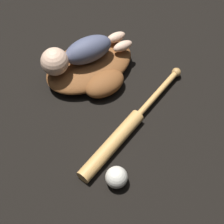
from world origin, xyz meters
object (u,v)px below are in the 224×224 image
object	(u,v)px
baseball_glove	(91,68)
baseball	(117,177)
baseball_bat	(122,134)
baby_figure	(78,53)

from	to	relation	value
baseball_glove	baseball	distance (m)	0.46
baseball_bat	baby_figure	bearing A→B (deg)	-102.95
baby_figure	baseball	distance (m)	0.48
baby_figure	baseball	world-z (taller)	baby_figure
baseball_glove	baby_figure	xyz separation A→B (m)	(0.03, -0.03, 0.09)
baseball	baseball_bat	bearing A→B (deg)	-138.76
baseball_bat	baseball_glove	bearing A→B (deg)	-110.19
baby_figure	baseball_bat	distance (m)	0.34
baseball_bat	baseball	size ratio (longest dim) A/B	7.84
baseball_bat	baseball	xyz separation A→B (m)	(0.13, 0.11, 0.01)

